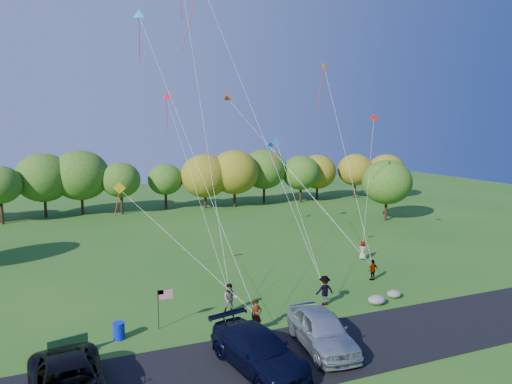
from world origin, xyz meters
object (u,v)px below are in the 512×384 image
minivan_navy (258,350)px  flyer_d (373,270)px  minivan_silver (322,330)px  flyer_b (230,299)px  flyer_e (363,250)px  park_bench (68,346)px  flyer_a (256,316)px  trash_barrel (119,331)px  flyer_c (324,290)px

minivan_navy → flyer_d: size_ratio=3.93×
minivan_silver → flyer_b: (-2.99, 5.99, -0.08)m
flyer_e → park_bench: (-23.54, -8.90, -0.23)m
minivan_silver → flyer_a: 3.89m
minivan_silver → flyer_b: bearing=122.1°
trash_barrel → minivan_navy: bearing=-44.0°
minivan_silver → flyer_d: minivan_silver is taller
flyer_d → flyer_e: bearing=-127.1°
flyer_e → trash_barrel: 22.43m
minivan_silver → flyer_d: (8.89, 7.93, -0.23)m
flyer_e → park_bench: bearing=61.7°
minivan_silver → flyer_c: bearing=64.2°
flyer_a → trash_barrel: size_ratio=2.01×
flyer_c → park_bench: 15.36m
minivan_navy → flyer_a: (1.38, 3.74, -0.02)m
minivan_navy → trash_barrel: (-5.86, 5.66, -0.49)m
flyer_d → minivan_silver: bearing=31.5°
flyer_e → trash_barrel: size_ratio=1.71×
minivan_navy → flyer_c: flyer_c is taller
park_bench → flyer_c: bearing=-8.9°
flyer_e → trash_barrel: bearing=61.5°
flyer_b → flyer_d: size_ratio=1.20×
flyer_a → flyer_b: 3.03m
flyer_b → flyer_c: 6.16m
flyer_a → park_bench: (-9.76, 0.86, -0.37)m
minivan_navy → flyer_a: bearing=58.1°
flyer_a → flyer_e: 16.88m
flyer_a → park_bench: 9.81m
minivan_silver → park_bench: minivan_silver is taller
minivan_navy → trash_barrel: size_ratio=6.63×
flyer_a → flyer_d: 12.35m
flyer_c → trash_barrel: flyer_c is taller
trash_barrel → flyer_d: bearing=9.2°
flyer_a → flyer_d: (11.33, 4.91, -0.15)m
minivan_navy → flyer_b: size_ratio=3.27×
flyer_a → flyer_c: bearing=14.1°
flyer_d → trash_barrel: 18.81m
flyer_a → flyer_e: flyer_a is taller
flyer_a → park_bench: flyer_a is taller
minivan_navy → flyer_e: size_ratio=3.87×
minivan_navy → minivan_silver: 3.89m
minivan_silver → trash_barrel: minivan_silver is taller
minivan_navy → trash_barrel: minivan_navy is taller
minivan_navy → flyer_e: 20.29m
flyer_c → flyer_d: (5.78, 2.85, -0.18)m
flyer_d → park_bench: (-21.09, -4.05, -0.22)m
flyer_b → flyer_c: bearing=7.2°
minivan_navy → flyer_b: 6.77m
flyer_e → flyer_c: bearing=84.1°
flyer_d → flyer_e: (2.45, 4.84, 0.01)m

